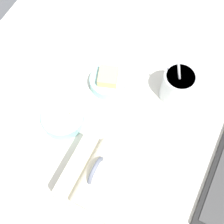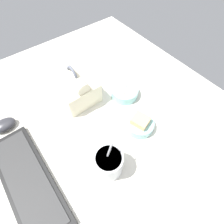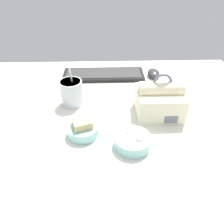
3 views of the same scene
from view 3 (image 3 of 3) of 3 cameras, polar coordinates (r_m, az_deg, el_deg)
name	(u,v)px [view 3 (image 3 of 3)]	position (r cm, az deg, el deg)	size (l,w,h in cm)	color
desk_surface	(108,120)	(87.20, -1.08, -2.13)	(140.00, 110.00, 2.00)	silver
keyboard	(104,75)	(116.28, -2.01, 9.76)	(41.90, 14.13, 2.10)	black
lunch_bag	(161,100)	(87.58, 12.62, 2.95)	(17.71, 15.87, 17.89)	#EFE5C1
soup_cup	(73,92)	(93.54, -10.23, 5.15)	(9.46, 9.46, 17.92)	silver
bento_bowl_sandwich	(84,129)	(78.54, -7.28, -4.40)	(11.44, 11.44, 6.48)	#93D1CC
bento_bowl_snacks	(134,141)	(74.18, 5.75, -7.50)	(12.45, 12.45, 5.38)	#93D1CC
computer_mouse	(154,73)	(117.80, 11.03, 9.91)	(6.16, 9.17, 3.69)	#333338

